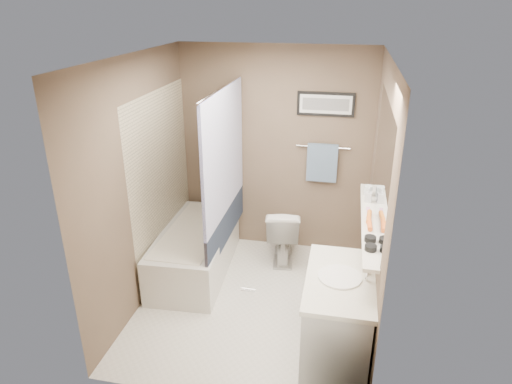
% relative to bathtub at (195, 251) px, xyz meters
% --- Properties ---
extents(ground, '(2.50, 2.50, 0.00)m').
position_rel_bathtub_xyz_m(ground, '(0.75, -0.46, -0.25)').
color(ground, silver).
rests_on(ground, ground).
extents(ceiling, '(2.20, 2.50, 0.04)m').
position_rel_bathtub_xyz_m(ceiling, '(0.75, -0.46, 2.13)').
color(ceiling, white).
rests_on(ceiling, wall_back).
extents(wall_back, '(2.20, 0.04, 2.40)m').
position_rel_bathtub_xyz_m(wall_back, '(0.75, 0.77, 0.95)').
color(wall_back, brown).
rests_on(wall_back, ground).
extents(wall_front, '(2.20, 0.04, 2.40)m').
position_rel_bathtub_xyz_m(wall_front, '(0.75, -1.69, 0.95)').
color(wall_front, brown).
rests_on(wall_front, ground).
extents(wall_left, '(0.04, 2.50, 2.40)m').
position_rel_bathtub_xyz_m(wall_left, '(-0.33, -0.46, 0.95)').
color(wall_left, brown).
rests_on(wall_left, ground).
extents(wall_right, '(0.04, 2.50, 2.40)m').
position_rel_bathtub_xyz_m(wall_right, '(1.83, -0.46, 0.95)').
color(wall_right, brown).
rests_on(wall_right, ground).
extents(tile_surround, '(0.02, 1.55, 2.00)m').
position_rel_bathtub_xyz_m(tile_surround, '(-0.34, 0.04, 0.75)').
color(tile_surround, '#C6B896').
rests_on(tile_surround, wall_left).
extents(curtain_rod, '(0.02, 1.55, 0.02)m').
position_rel_bathtub_xyz_m(curtain_rod, '(0.35, 0.04, 1.80)').
color(curtain_rod, silver).
rests_on(curtain_rod, wall_left).
extents(curtain_upper, '(0.03, 1.45, 1.28)m').
position_rel_bathtub_xyz_m(curtain_upper, '(0.35, 0.04, 1.15)').
color(curtain_upper, white).
rests_on(curtain_upper, curtain_rod).
extents(curtain_lower, '(0.03, 1.45, 0.36)m').
position_rel_bathtub_xyz_m(curtain_lower, '(0.35, 0.04, 0.33)').
color(curtain_lower, '#232E42').
rests_on(curtain_lower, curtain_rod).
extents(mirror, '(0.02, 1.60, 1.00)m').
position_rel_bathtub_xyz_m(mirror, '(1.84, -0.61, 1.37)').
color(mirror, silver).
rests_on(mirror, wall_right).
extents(shelf, '(0.12, 1.60, 0.03)m').
position_rel_bathtub_xyz_m(shelf, '(1.79, -0.61, 0.85)').
color(shelf, silver).
rests_on(shelf, wall_right).
extents(towel_bar, '(0.60, 0.02, 0.02)m').
position_rel_bathtub_xyz_m(towel_bar, '(1.30, 0.76, 1.05)').
color(towel_bar, silver).
rests_on(towel_bar, wall_back).
extents(towel, '(0.34, 0.05, 0.44)m').
position_rel_bathtub_xyz_m(towel, '(1.30, 0.74, 0.87)').
color(towel, '#85A5C2').
rests_on(towel, towel_bar).
extents(art_frame, '(0.62, 0.02, 0.26)m').
position_rel_bathtub_xyz_m(art_frame, '(1.30, 0.78, 1.53)').
color(art_frame, black).
rests_on(art_frame, wall_back).
extents(art_mat, '(0.56, 0.00, 0.20)m').
position_rel_bathtub_xyz_m(art_mat, '(1.30, 0.76, 1.53)').
color(art_mat, white).
rests_on(art_mat, art_frame).
extents(art_image, '(0.50, 0.00, 0.13)m').
position_rel_bathtub_xyz_m(art_image, '(1.30, 0.76, 1.53)').
color(art_image, '#595959').
rests_on(art_image, art_mat).
extents(door, '(0.80, 0.02, 2.00)m').
position_rel_bathtub_xyz_m(door, '(1.30, -1.70, 0.75)').
color(door, silver).
rests_on(door, wall_front).
extents(door_handle, '(0.10, 0.02, 0.02)m').
position_rel_bathtub_xyz_m(door_handle, '(0.97, -1.65, 0.75)').
color(door_handle, silver).
rests_on(door_handle, door).
extents(bathtub, '(0.77, 1.53, 0.50)m').
position_rel_bathtub_xyz_m(bathtub, '(0.00, 0.00, 0.00)').
color(bathtub, silver).
rests_on(bathtub, ground).
extents(tub_rim, '(0.56, 1.36, 0.02)m').
position_rel_bathtub_xyz_m(tub_rim, '(0.00, 0.00, 0.25)').
color(tub_rim, silver).
rests_on(tub_rim, bathtub).
extents(toilet, '(0.45, 0.70, 0.67)m').
position_rel_bathtub_xyz_m(toilet, '(0.91, 0.45, 0.08)').
color(toilet, white).
rests_on(toilet, ground).
extents(vanity, '(0.54, 0.92, 0.80)m').
position_rel_bathtub_xyz_m(vanity, '(1.60, -1.13, 0.15)').
color(vanity, silver).
rests_on(vanity, ground).
extents(countertop, '(0.54, 0.96, 0.04)m').
position_rel_bathtub_xyz_m(countertop, '(1.59, -1.13, 0.57)').
color(countertop, silver).
rests_on(countertop, vanity).
extents(sink_basin, '(0.34, 0.34, 0.01)m').
position_rel_bathtub_xyz_m(sink_basin, '(1.58, -1.13, 0.60)').
color(sink_basin, white).
rests_on(sink_basin, countertop).
extents(faucet_spout, '(0.02, 0.02, 0.10)m').
position_rel_bathtub_xyz_m(faucet_spout, '(1.78, -1.13, 0.64)').
color(faucet_spout, silver).
rests_on(faucet_spout, countertop).
extents(faucet_knob, '(0.05, 0.05, 0.05)m').
position_rel_bathtub_xyz_m(faucet_knob, '(1.78, -1.03, 0.62)').
color(faucet_knob, white).
rests_on(faucet_knob, countertop).
extents(candle_bowl_near, '(0.09, 0.09, 0.04)m').
position_rel_bathtub_xyz_m(candle_bowl_near, '(1.79, -1.14, 0.89)').
color(candle_bowl_near, black).
rests_on(candle_bowl_near, shelf).
extents(candle_bowl_far, '(0.09, 0.09, 0.04)m').
position_rel_bathtub_xyz_m(candle_bowl_far, '(1.79, -1.00, 0.89)').
color(candle_bowl_far, black).
rests_on(candle_bowl_far, shelf).
extents(hair_brush_front, '(0.05, 0.22, 0.04)m').
position_rel_bathtub_xyz_m(hair_brush_front, '(1.79, -0.74, 0.89)').
color(hair_brush_front, orange).
rests_on(hair_brush_front, shelf).
extents(hair_brush_back, '(0.06, 0.22, 0.04)m').
position_rel_bathtub_xyz_m(hair_brush_back, '(1.79, -0.61, 0.89)').
color(hair_brush_back, orange).
rests_on(hair_brush_back, shelf).
extents(pink_comb, '(0.04, 0.16, 0.01)m').
position_rel_bathtub_xyz_m(pink_comb, '(1.79, -0.45, 0.87)').
color(pink_comb, '#CD7DA8').
rests_on(pink_comb, shelf).
extents(glass_jar, '(0.08, 0.08, 0.10)m').
position_rel_bathtub_xyz_m(glass_jar, '(1.79, -0.10, 0.92)').
color(glass_jar, silver).
rests_on(glass_jar, shelf).
extents(soap_bottle, '(0.07, 0.07, 0.14)m').
position_rel_bathtub_xyz_m(soap_bottle, '(1.79, -0.24, 0.93)').
color(soap_bottle, '#999999').
rests_on(soap_bottle, shelf).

